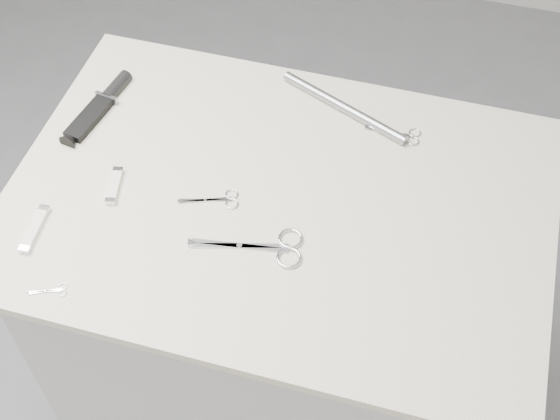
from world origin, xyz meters
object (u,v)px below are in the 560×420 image
(embroidery_scissors_b, at_px, (403,135))
(tiny_scissors, at_px, (53,291))
(large_shears, at_px, (272,247))
(embroidery_scissors_a, at_px, (220,200))
(pocket_knife_b, at_px, (114,186))
(sheathed_knife, at_px, (102,104))
(metal_rail, at_px, (344,107))
(plinth, at_px, (279,327))
(pocket_knife_a, at_px, (35,229))

(embroidery_scissors_b, distance_m, tiny_scissors, 0.72)
(large_shears, distance_m, embroidery_scissors_a, 0.15)
(embroidery_scissors_a, bearing_deg, pocket_knife_b, 168.22)
(embroidery_scissors_a, xyz_separation_m, embroidery_scissors_b, (0.29, 0.25, -0.00))
(sheathed_knife, bearing_deg, embroidery_scissors_b, -72.47)
(large_shears, height_order, metal_rail, metal_rail)
(large_shears, height_order, tiny_scissors, large_shears)
(plinth, height_order, sheathed_knife, sheathed_knife)
(sheathed_knife, xyz_separation_m, metal_rail, (0.47, 0.12, 0.00))
(plinth, distance_m, sheathed_knife, 0.64)
(embroidery_scissors_a, height_order, tiny_scissors, same)
(large_shears, distance_m, metal_rail, 0.37)
(embroidery_scissors_a, bearing_deg, large_shears, -51.43)
(embroidery_scissors_b, bearing_deg, plinth, -131.64)
(embroidery_scissors_a, height_order, pocket_knife_b, pocket_knife_b)
(metal_rail, bearing_deg, embroidery_scissors_a, -120.02)
(embroidery_scissors_b, relative_size, pocket_knife_b, 1.24)
(large_shears, distance_m, pocket_knife_a, 0.42)
(pocket_knife_a, height_order, metal_rail, metal_rail)
(pocket_knife_a, relative_size, pocket_knife_b, 1.20)
(embroidery_scissors_a, bearing_deg, tiny_scissors, -146.99)
(tiny_scissors, bearing_deg, metal_rail, 33.09)
(embroidery_scissors_a, relative_size, embroidery_scissors_b, 1.02)
(large_shears, relative_size, embroidery_scissors_a, 1.82)
(plinth, bearing_deg, pocket_knife_b, -169.33)
(embroidery_scissors_b, xyz_separation_m, pocket_knife_b, (-0.49, -0.28, 0.00))
(plinth, xyz_separation_m, pocket_knife_b, (-0.30, -0.06, 0.48))
(plinth, distance_m, embroidery_scissors_b, 0.55)
(metal_rail, bearing_deg, pocket_knife_a, -135.98)
(large_shears, height_order, embroidery_scissors_b, large_shears)
(large_shears, distance_m, sheathed_knife, 0.50)
(embroidery_scissors_a, height_order, sheathed_knife, sheathed_knife)
(plinth, distance_m, pocket_knife_b, 0.57)
(embroidery_scissors_b, xyz_separation_m, tiny_scissors, (-0.50, -0.52, -0.00))
(plinth, height_order, metal_rail, metal_rail)
(large_shears, bearing_deg, plinth, 87.57)
(embroidery_scissors_a, distance_m, pocket_knife_a, 0.33)
(tiny_scissors, bearing_deg, pocket_knife_b, 64.91)
(large_shears, xyz_separation_m, embroidery_scissors_a, (-0.12, 0.08, -0.00))
(large_shears, distance_m, tiny_scissors, 0.38)
(plinth, distance_m, pocket_knife_a, 0.65)
(embroidery_scissors_b, xyz_separation_m, sheathed_knife, (-0.60, -0.08, 0.01))
(embroidery_scissors_b, relative_size, sheathed_knife, 0.53)
(plinth, bearing_deg, sheathed_knife, 161.70)
(pocket_knife_b, relative_size, metal_rail, 0.29)
(embroidery_scissors_a, xyz_separation_m, metal_rail, (0.17, 0.29, 0.01))
(plinth, height_order, embroidery_scissors_b, embroidery_scissors_b)
(large_shears, bearing_deg, metal_rail, 71.37)
(embroidery_scissors_a, xyz_separation_m, tiny_scissors, (-0.21, -0.26, -0.00))
(pocket_knife_a, distance_m, pocket_knife_b, 0.16)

